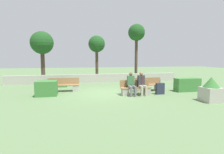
% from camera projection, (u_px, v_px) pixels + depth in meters
% --- Properties ---
extents(ground_plane, '(60.00, 60.00, 0.00)m').
position_uv_depth(ground_plane, '(106.00, 93.00, 10.41)').
color(ground_plane, '#607F51').
extents(perimeter_wall, '(14.56, 0.30, 0.72)m').
position_uv_depth(perimeter_wall, '(97.00, 78.00, 14.93)').
color(perimeter_wall, '#ADA89E').
rests_on(perimeter_wall, ground_plane).
extents(bench_front, '(1.73, 0.48, 0.83)m').
position_uv_depth(bench_front, '(136.00, 89.00, 9.91)').
color(bench_front, '#937047').
rests_on(bench_front, ground_plane).
extents(bench_left_side, '(1.92, 0.48, 0.83)m').
position_uv_depth(bench_left_side, '(64.00, 86.00, 10.85)').
color(bench_left_side, '#937047').
rests_on(bench_left_side, ground_plane).
extents(bench_right_side, '(1.89, 0.48, 0.83)m').
position_uv_depth(bench_right_side, '(147.00, 86.00, 11.08)').
color(bench_right_side, '#937047').
rests_on(bench_right_side, ground_plane).
extents(person_seated_man, '(0.38, 0.63, 1.31)m').
position_uv_depth(person_seated_man, '(142.00, 82.00, 9.80)').
color(person_seated_man, '#B2A893').
rests_on(person_seated_man, ground_plane).
extents(person_seated_woman, '(0.38, 0.63, 1.29)m').
position_uv_depth(person_seated_woman, '(131.00, 83.00, 9.67)').
color(person_seated_woman, slate).
rests_on(person_seated_woman, ground_plane).
extents(hedge_block_near_left, '(1.12, 0.82, 0.82)m').
position_uv_depth(hedge_block_near_left, '(47.00, 88.00, 9.63)').
color(hedge_block_near_left, '#3D7A38').
rests_on(hedge_block_near_left, ground_plane).
extents(hedge_block_near_right, '(1.53, 0.89, 0.55)m').
position_uv_depth(hedge_block_near_right, '(56.00, 83.00, 12.74)').
color(hedge_block_near_right, '#3D7A38').
rests_on(hedge_block_near_right, ground_plane).
extents(hedge_block_mid_left, '(1.56, 0.61, 0.82)m').
position_uv_depth(hedge_block_mid_left, '(187.00, 85.00, 10.95)').
color(hedge_block_mid_left, '#3D7A38').
rests_on(hedge_block_mid_left, ground_plane).
extents(planter_corner_left, '(0.81, 0.81, 1.18)m').
position_uv_depth(planter_corner_left, '(211.00, 90.00, 8.31)').
color(planter_corner_left, '#ADA89E').
rests_on(planter_corner_left, ground_plane).
extents(suitcase, '(0.48, 0.23, 0.85)m').
position_uv_depth(suitcase, '(160.00, 89.00, 10.04)').
color(suitcase, '#282D42').
rests_on(suitcase, ground_plane).
extents(tree_leftmost, '(2.00, 2.00, 4.44)m').
position_uv_depth(tree_leftmost, '(42.00, 44.00, 15.40)').
color(tree_leftmost, '#473828').
rests_on(tree_leftmost, ground_plane).
extents(tree_center_left, '(1.54, 1.54, 4.16)m').
position_uv_depth(tree_center_left, '(97.00, 45.00, 16.20)').
color(tree_center_left, '#473828').
rests_on(tree_center_left, ground_plane).
extents(tree_center_right, '(1.63, 1.63, 5.39)m').
position_uv_depth(tree_center_right, '(136.00, 34.00, 17.01)').
color(tree_center_right, '#473828').
rests_on(tree_center_right, ground_plane).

